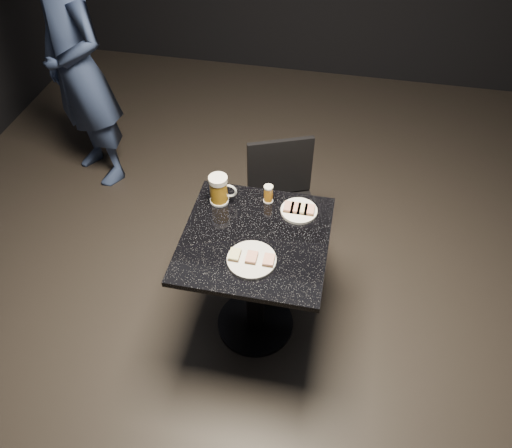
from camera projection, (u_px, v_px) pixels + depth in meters
The scene contains 11 objects.
floor at pixel (255, 324), 2.92m from camera, with size 6.00×6.00×0.00m, color black.
room_shell at pixel (255, 7), 1.60m from camera, with size 6.00×6.00×6.00m.
plate_large at pixel (252, 260), 2.28m from camera, with size 0.23×0.23×0.01m, color silver.
plate_small at pixel (299, 211), 2.50m from camera, with size 0.18×0.18×0.01m, color white.
patron at pixel (77, 68), 3.28m from camera, with size 0.63×0.41×1.73m, color navy.
table at pixel (255, 269), 2.56m from camera, with size 0.70×0.70×0.75m.
beer_mug at pixel (219, 189), 2.50m from camera, with size 0.14×0.10×0.16m.
beer_tumbler at pixel (268, 194), 2.53m from camera, with size 0.05×0.05×0.10m.
chair at pixel (283, 202), 2.92m from camera, with size 0.49×0.49×0.86m.
canapes_on_plate_large at pixel (252, 257), 2.26m from camera, with size 0.21×0.07×0.02m.
canapes_on_plate_small at pixel (299, 208), 2.49m from camera, with size 0.15×0.07×0.02m.
Camera 1 is at (0.33, -1.58, 2.50)m, focal length 35.00 mm.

